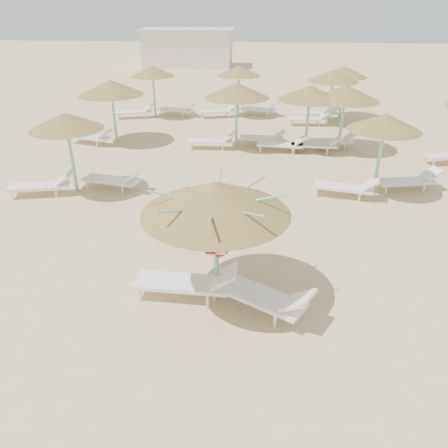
{
  "coord_description": "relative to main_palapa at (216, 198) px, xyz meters",
  "views": [
    {
      "loc": [
        0.78,
        -8.08,
        5.81
      ],
      "look_at": [
        0.09,
        0.54,
        1.3
      ],
      "focal_mm": 35.0,
      "sensor_mm": 36.0,
      "label": 1
    }
  ],
  "objects": [
    {
      "name": "ground",
      "position": [
        0.0,
        0.35,
        -2.32
      ],
      "size": [
        120.0,
        120.0,
        0.0
      ],
      "primitive_type": "plane",
      "color": "#DDBC86",
      "rests_on": "ground"
    },
    {
      "name": "main_palapa",
      "position": [
        0.0,
        0.0,
        0.0
      ],
      "size": [
        2.98,
        2.98,
        2.67
      ],
      "color": "#74C9B2",
      "rests_on": "ground"
    },
    {
      "name": "lounger_main_a",
      "position": [
        -0.59,
        -0.1,
        -1.94
      ],
      "size": [
        2.25,
        0.77,
        0.81
      ],
      "rotation": [
        0.0,
        0.0,
        -0.05
      ],
      "color": "white",
      "rests_on": "ground"
    },
    {
      "name": "lounger_main_b",
      "position": [
        0.99,
        -0.47,
        -1.94
      ],
      "size": [
        2.26,
        1.7,
        0.81
      ],
      "rotation": [
        0.0,
        0.0,
        -0.53
      ],
      "color": "white",
      "rests_on": "ground"
    },
    {
      "name": "palapa_field",
      "position": [
        2.14,
        10.95,
        -0.05
      ],
      "size": [
        19.42,
        14.03,
        2.72
      ],
      "color": "#74C9B2",
      "rests_on": "ground"
    },
    {
      "name": "service_hut",
      "position": [
        -6.0,
        35.35,
        -0.68
      ],
      "size": [
        8.4,
        4.4,
        3.25
      ],
      "color": "silver",
      "rests_on": "ground"
    }
  ]
}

